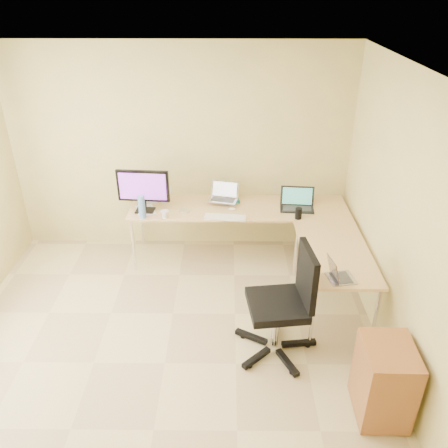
{
  "coord_description": "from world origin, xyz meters",
  "views": [
    {
      "loc": [
        0.59,
        -3.14,
        3.22
      ],
      "look_at": [
        0.55,
        1.1,
        0.9
      ],
      "focal_mm": 36.58,
      "sensor_mm": 36.0,
      "label": 1
    }
  ],
  "objects_px": {
    "water_bottle": "(142,207)",
    "laptop_return": "(342,271)",
    "laptop_center": "(223,192)",
    "desk_main": "(238,233)",
    "keyboard": "(225,217)",
    "monitor": "(143,191)",
    "office_chair": "(277,309)",
    "desk_fan": "(164,193)",
    "cabinet": "(384,381)",
    "desk_return": "(332,280)",
    "mug": "(165,214)",
    "laptop_black": "(298,199)"
  },
  "relations": [
    {
      "from": "monitor",
      "to": "keyboard",
      "type": "distance_m",
      "value": 1.01
    },
    {
      "from": "monitor",
      "to": "keyboard",
      "type": "height_order",
      "value": "monitor"
    },
    {
      "from": "desk_main",
      "to": "desk_fan",
      "type": "height_order",
      "value": "desk_fan"
    },
    {
      "from": "desk_return",
      "to": "mug",
      "type": "distance_m",
      "value": 2.01
    },
    {
      "from": "mug",
      "to": "desk_fan",
      "type": "bearing_deg",
      "value": 97.79
    },
    {
      "from": "desk_main",
      "to": "monitor",
      "type": "xyz_separation_m",
      "value": [
        -1.13,
        -0.12,
        0.63
      ]
    },
    {
      "from": "monitor",
      "to": "cabinet",
      "type": "bearing_deg",
      "value": -40.86
    },
    {
      "from": "laptop_return",
      "to": "laptop_black",
      "type": "bearing_deg",
      "value": -2.27
    },
    {
      "from": "desk_fan",
      "to": "laptop_return",
      "type": "distance_m",
      "value": 2.47
    },
    {
      "from": "water_bottle",
      "to": "laptop_return",
      "type": "bearing_deg",
      "value": -30.34
    },
    {
      "from": "monitor",
      "to": "desk_return",
      "type": "bearing_deg",
      "value": -18.55
    },
    {
      "from": "cabinet",
      "to": "office_chair",
      "type": "bearing_deg",
      "value": 139.29
    },
    {
      "from": "monitor",
      "to": "desk_main",
      "type": "bearing_deg",
      "value": 10.31
    },
    {
      "from": "monitor",
      "to": "keyboard",
      "type": "relative_size",
      "value": 1.27
    },
    {
      "from": "laptop_black",
      "to": "keyboard",
      "type": "bearing_deg",
      "value": -159.46
    },
    {
      "from": "laptop_center",
      "to": "water_bottle",
      "type": "height_order",
      "value": "water_bottle"
    },
    {
      "from": "laptop_center",
      "to": "laptop_return",
      "type": "xyz_separation_m",
      "value": [
        1.11,
        -1.58,
        -0.06
      ]
    },
    {
      "from": "monitor",
      "to": "cabinet",
      "type": "distance_m",
      "value": 3.25
    },
    {
      "from": "laptop_black",
      "to": "desk_fan",
      "type": "xyz_separation_m",
      "value": [
        -1.63,
        0.18,
        -0.0
      ]
    },
    {
      "from": "monitor",
      "to": "laptop_center",
      "type": "xyz_separation_m",
      "value": [
        0.93,
        0.21,
        -0.11
      ]
    },
    {
      "from": "water_bottle",
      "to": "laptop_return",
      "type": "xyz_separation_m",
      "value": [
        2.05,
        -1.2,
        -0.05
      ]
    },
    {
      "from": "cabinet",
      "to": "monitor",
      "type": "bearing_deg",
      "value": 136.23
    },
    {
      "from": "monitor",
      "to": "desk_fan",
      "type": "xyz_separation_m",
      "value": [
        0.2,
        0.25,
        -0.14
      ]
    },
    {
      "from": "monitor",
      "to": "mug",
      "type": "xyz_separation_m",
      "value": [
        0.26,
        -0.18,
        -0.22
      ]
    },
    {
      "from": "office_chair",
      "to": "cabinet",
      "type": "bearing_deg",
      "value": -49.03
    },
    {
      "from": "monitor",
      "to": "office_chair",
      "type": "distance_m",
      "value": 2.16
    },
    {
      "from": "monitor",
      "to": "laptop_return",
      "type": "xyz_separation_m",
      "value": [
        2.05,
        -1.37,
        -0.17
      ]
    },
    {
      "from": "desk_return",
      "to": "keyboard",
      "type": "bearing_deg",
      "value": 148.37
    },
    {
      "from": "desk_main",
      "to": "water_bottle",
      "type": "bearing_deg",
      "value": -165.2
    },
    {
      "from": "desk_main",
      "to": "keyboard",
      "type": "bearing_deg",
      "value": -119.11
    },
    {
      "from": "keyboard",
      "to": "water_bottle",
      "type": "xyz_separation_m",
      "value": [
        -0.96,
        0.0,
        0.13
      ]
    },
    {
      "from": "desk_return",
      "to": "keyboard",
      "type": "relative_size",
      "value": 2.7
    },
    {
      "from": "mug",
      "to": "monitor",
      "type": "bearing_deg",
      "value": 145.79
    },
    {
      "from": "desk_return",
      "to": "monitor",
      "type": "relative_size",
      "value": 2.12
    },
    {
      "from": "mug",
      "to": "cabinet",
      "type": "height_order",
      "value": "mug"
    },
    {
      "from": "desk_fan",
      "to": "cabinet",
      "type": "xyz_separation_m",
      "value": [
        2.05,
        -2.5,
        -0.49
      ]
    },
    {
      "from": "monitor",
      "to": "mug",
      "type": "bearing_deg",
      "value": -30.08
    },
    {
      "from": "desk_return",
      "to": "mug",
      "type": "height_order",
      "value": "mug"
    },
    {
      "from": "laptop_center",
      "to": "cabinet",
      "type": "bearing_deg",
      "value": -48.54
    },
    {
      "from": "laptop_center",
      "to": "water_bottle",
      "type": "relative_size",
      "value": 1.2
    },
    {
      "from": "office_chair",
      "to": "laptop_black",
      "type": "bearing_deg",
      "value": 69.56
    },
    {
      "from": "desk_return",
      "to": "laptop_center",
      "type": "bearing_deg",
      "value": 137.04
    },
    {
      "from": "laptop_center",
      "to": "mug",
      "type": "height_order",
      "value": "laptop_center"
    },
    {
      "from": "office_chair",
      "to": "mug",
      "type": "bearing_deg",
      "value": 124.22
    },
    {
      "from": "cabinet",
      "to": "laptop_return",
      "type": "bearing_deg",
      "value": 104.24
    },
    {
      "from": "desk_return",
      "to": "laptop_return",
      "type": "xyz_separation_m",
      "value": [
        -0.05,
        -0.5,
        0.46
      ]
    },
    {
      "from": "monitor",
      "to": "water_bottle",
      "type": "bearing_deg",
      "value": -85.87
    },
    {
      "from": "keyboard",
      "to": "mug",
      "type": "bearing_deg",
      "value": -173.74
    },
    {
      "from": "monitor",
      "to": "cabinet",
      "type": "xyz_separation_m",
      "value": [
        2.25,
        -2.25,
        -0.63
      ]
    },
    {
      "from": "laptop_black",
      "to": "laptop_center",
      "type": "bearing_deg",
      "value": 175.9
    }
  ]
}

